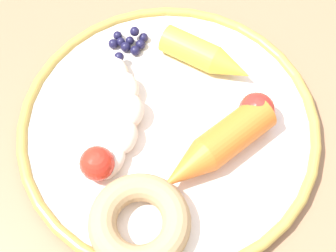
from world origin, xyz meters
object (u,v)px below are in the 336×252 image
Objects in this scene: carrot_yellow at (207,57)px; blueberry_pile at (129,43)px; dining_table at (191,193)px; banana at (125,112)px; donut at (140,222)px; carrot_orange at (215,148)px; tomato_mid at (257,111)px; plate at (168,127)px; tomato_near at (97,163)px.

blueberry_pile is (0.06, -0.07, -0.01)m from carrot_yellow.
banana reaches higher than dining_table.
carrot_yellow is 1.12× the size of donut.
tomato_mid is at bearing -171.60° from carrot_orange.
dining_table is 0.13m from carrot_orange.
donut is (0.09, 0.08, 0.02)m from plate.
carrot_yellow is 0.09m from blueberry_pile.
carrot_yellow reaches higher than donut.
donut is at bearing 63.92° from banana.
banana is 2.74× the size of blueberry_pile.
donut is at bearing 9.74° from tomato_mid.
banana is 1.35× the size of donut.
tomato_near is (0.11, -0.05, -0.00)m from carrot_orange.
tomato_mid is at bearing 179.91° from dining_table.
blueberry_pile is 0.17m from tomato_mid.
donut is at bearing 91.40° from tomato_near.
carrot_yellow is at bearing -145.24° from donut.
plate is 6.71× the size of blueberry_pile.
carrot_yellow reaches higher than plate.
carrot_yellow is at bearing -122.78° from carrot_orange.
dining_table is 0.15m from donut.
banana is at bearing 54.73° from blueberry_pile.
plate is 0.09m from tomato_near.
carrot_orange is 1.25× the size of carrot_yellow.
tomato_near is at bearing -26.85° from carrot_orange.
donut is at bearing 41.33° from plate.
plate is 8.43× the size of tomato_mid.
plate is 0.10m from tomato_mid.
dining_table is 11.61× the size of donut.
carrot_orange reaches higher than tomato_near.
carrot_orange is at bearing -169.48° from donut.
carrot_yellow is 0.21m from donut.
carrot_orange is 0.11m from donut.
banana is (0.03, -0.08, 0.12)m from dining_table.
carrot_orange is 3.88× the size of tomato_near.
tomato_mid is at bearing 149.91° from plate.
tomato_mid reaches higher than tomato_near.
blueberry_pile reaches higher than dining_table.
dining_table is at bearing 47.39° from carrot_yellow.
tomato_mid is at bearing -170.26° from donut.
plate is at bearing -71.14° from carrot_orange.
carrot_orange is 3.56× the size of tomato_mid.
carrot_orange is 1.40× the size of donut.
carrot_yellow is at bearing 129.13° from blueberry_pile.
banana is 0.12m from carrot_yellow.
tomato_mid is (-0.08, 0.05, 0.02)m from plate.
donut is at bearing 18.31° from dining_table.
blueberry_pile is at bearing -97.83° from dining_table.
tomato_mid is at bearing 165.07° from tomato_near.
carrot_yellow is at bearing -165.90° from tomato_near.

